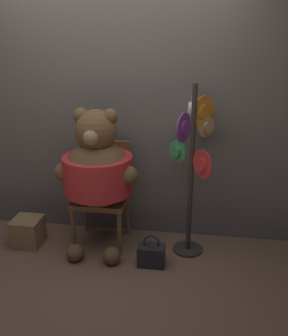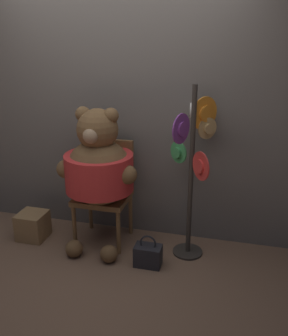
{
  "view_description": "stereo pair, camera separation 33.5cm",
  "coord_description": "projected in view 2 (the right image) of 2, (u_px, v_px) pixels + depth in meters",
  "views": [
    {
      "loc": [
        0.79,
        -2.72,
        1.96
      ],
      "look_at": [
        0.34,
        0.4,
        0.82
      ],
      "focal_mm": 40.0,
      "sensor_mm": 36.0,
      "label": 1
    },
    {
      "loc": [
        1.12,
        -2.66,
        1.96
      ],
      "look_at": [
        0.34,
        0.4,
        0.82
      ],
      "focal_mm": 40.0,
      "sensor_mm": 36.0,
      "label": 2
    }
  ],
  "objects": [
    {
      "name": "wooden_crate",
      "position": [
        33.0,
        225.0,
        3.77
      ],
      "size": [
        0.27,
        0.27,
        0.27
      ],
      "color": "#937047",
      "rests_on": "ground_plane"
    },
    {
      "name": "hat_display_rack",
      "position": [
        193.0,
        155.0,
        3.25
      ],
      "size": [
        0.4,
        0.59,
        1.58
      ],
      "color": "#332D28",
      "rests_on": "ground_plane"
    },
    {
      "name": "chair",
      "position": [
        105.0,
        187.0,
        3.66
      ],
      "size": [
        0.5,
        0.46,
        0.99
      ],
      "color": "brown",
      "rests_on": "ground_plane"
    },
    {
      "name": "wall_back",
      "position": [
        120.0,
        97.0,
        3.59
      ],
      "size": [
        8.0,
        0.1,
        2.76
      ],
      "color": "#66605B",
      "rests_on": "ground_plane"
    },
    {
      "name": "handbag_on_ground",
      "position": [
        148.0,
        255.0,
        3.33
      ],
      "size": [
        0.24,
        0.15,
        0.3
      ],
      "color": "#232328",
      "rests_on": "ground_plane"
    },
    {
      "name": "ground_plane",
      "position": [
        97.0,
        266.0,
        3.35
      ],
      "size": [
        14.0,
        14.0,
        0.0
      ],
      "primitive_type": "plane",
      "color": "brown"
    },
    {
      "name": "teddy_bear",
      "position": [
        99.0,
        168.0,
        3.43
      ],
      "size": [
        0.77,
        0.68,
        1.36
      ],
      "color": "brown",
      "rests_on": "ground_plane"
    }
  ]
}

